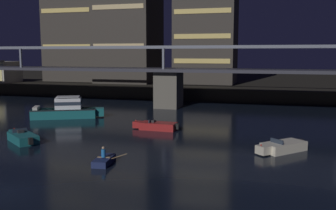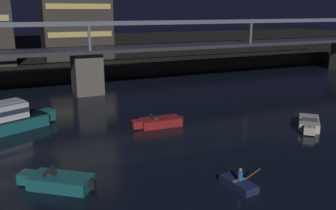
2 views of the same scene
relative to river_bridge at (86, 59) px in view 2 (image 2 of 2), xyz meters
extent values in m
cube|color=black|center=(0.00, 48.01, -3.48)|extent=(240.00, 80.00, 2.20)
cube|color=#605B51|center=(0.00, 0.01, -1.81)|extent=(3.60, 4.40, 5.55)
cube|color=#33333D|center=(0.00, 0.01, 1.19)|extent=(102.08, 6.40, 0.45)
cube|color=slate|center=(0.00, -2.89, 4.62)|extent=(102.08, 0.36, 0.36)
cube|color=slate|center=(0.00, 2.91, 4.62)|extent=(102.08, 0.36, 0.36)
cube|color=slate|center=(0.00, -2.89, 3.02)|extent=(0.30, 0.30, 3.20)
cube|color=slate|center=(24.02, -2.89, 3.02)|extent=(0.30, 0.30, 3.20)
cube|color=#F2D172|center=(2.21, 15.39, 2.26)|extent=(10.80, 0.10, 0.90)
cube|color=#F2D172|center=(2.21, 15.39, 6.89)|extent=(10.80, 0.10, 0.90)
cube|color=#196066|center=(-10.44, -13.06, -3.98)|extent=(8.35, 5.75, 1.20)
cube|color=#196066|center=(-6.32, -11.13, -3.90)|extent=(1.60, 1.76, 1.04)
cube|color=black|center=(-10.44, -13.06, -3.43)|extent=(8.45, 5.85, 0.10)
cube|color=white|center=(-9.90, -12.80, -2.68)|extent=(3.79, 3.26, 1.40)
cube|color=#283342|center=(-9.90, -12.80, -2.63)|extent=(3.84, 3.31, 0.44)
cube|color=silver|center=(-9.90, -12.80, -1.83)|extent=(3.41, 2.93, 0.08)
cube|color=beige|center=(16.55, -23.14, -4.18)|extent=(3.99, 4.08, 0.80)
cube|color=beige|center=(14.90, -24.90, -4.13)|extent=(1.34, 1.33, 0.70)
cube|color=#283342|center=(15.97, -23.76, -3.60)|extent=(1.05, 1.00, 0.36)
cube|color=#262628|center=(16.14, -23.58, -3.66)|extent=(0.68, 0.67, 0.24)
cube|color=black|center=(18.02, -21.57, -4.08)|extent=(0.51, 0.51, 0.60)
sphere|color=red|center=(14.73, -25.08, -3.70)|extent=(0.12, 0.12, 0.12)
cube|color=maroon|center=(3.59, -17.18, -4.18)|extent=(3.98, 1.95, 0.80)
cube|color=maroon|center=(1.19, -17.08, -4.13)|extent=(0.94, 1.02, 0.70)
cube|color=#283342|center=(2.74, -17.15, -3.60)|extent=(0.15, 1.35, 0.36)
cube|color=#262628|center=(2.99, -17.16, -3.66)|extent=(0.42, 0.58, 0.24)
cube|color=black|center=(5.74, -17.26, -4.08)|extent=(0.37, 0.37, 0.60)
sphere|color=red|center=(0.94, -17.07, -3.70)|extent=(0.12, 0.12, 0.12)
cube|color=#196066|center=(-6.93, -26.21, -4.18)|extent=(4.21, 3.77, 0.80)
cube|color=#196066|center=(-8.86, -24.78, -4.13)|extent=(1.31, 1.33, 0.70)
cube|color=#283342|center=(-7.61, -25.70, -3.60)|extent=(0.88, 1.15, 0.36)
cube|color=#262628|center=(-7.41, -25.85, -3.66)|extent=(0.65, 0.69, 0.24)
cube|color=black|center=(-5.19, -27.49, -4.08)|extent=(0.50, 0.50, 0.60)
sphere|color=red|center=(-9.06, -24.63, -3.70)|extent=(0.12, 0.12, 0.12)
cube|color=#19234C|center=(3.41, -30.63, -4.34)|extent=(1.40, 2.71, 0.48)
cube|color=#7F6647|center=(3.41, -30.63, -4.07)|extent=(1.01, 0.32, 0.06)
cylinder|color=#1E66B2|center=(3.42, -30.73, -3.74)|extent=(0.32, 0.32, 0.60)
sphere|color=tan|center=(3.42, -30.73, -3.33)|extent=(0.22, 0.22, 0.22)
cylinder|color=olive|center=(4.45, -30.51, -4.00)|extent=(1.52, 0.23, 0.59)
camera|label=1|loc=(15.53, -56.14, 3.67)|focal=40.67mm
camera|label=2|loc=(-8.92, -47.78, 6.33)|focal=38.29mm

